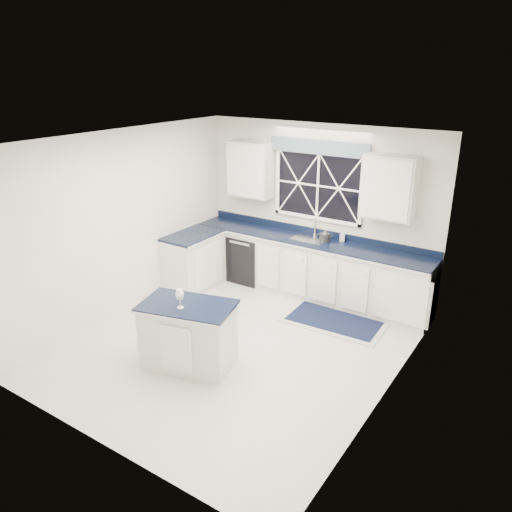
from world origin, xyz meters
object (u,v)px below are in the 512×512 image
Objects in this scene: faucet at (314,227)px; island at (189,335)px; soap_bottle at (342,236)px; dishwasher at (251,257)px; kettle at (325,236)px; wine_glass at (180,295)px.

faucet is 0.24× the size of island.
faucet is at bearing -176.93° from soap_bottle.
island is at bearing -72.04° from dishwasher.
soap_bottle reaches higher than island.
wine_glass is at bearing -121.59° from kettle.
soap_bottle is at bearing 76.33° from wine_glass.
faucet reaches higher than soap_bottle.
faucet is at bearing 10.02° from dishwasher.
dishwasher is 2.72× the size of faucet.
faucet is at bearing 85.22° from wine_glass.
kettle is (0.26, -0.15, -0.07)m from faucet.
faucet is 2.92m from island.
wine_glass is at bearing -105.62° from island.
dishwasher is 3.47× the size of wine_glass.
faucet is at bearing 70.43° from island.
faucet is 0.31m from kettle.
island is at bearing -94.93° from faucet.
kettle is (1.36, 0.04, 0.61)m from dishwasher.
wine_glass is (-0.25, -2.94, -0.10)m from faucet.
faucet reaches higher than kettle.
island is at bearing -121.96° from kettle.
kettle is at bearing -140.79° from soap_bottle.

